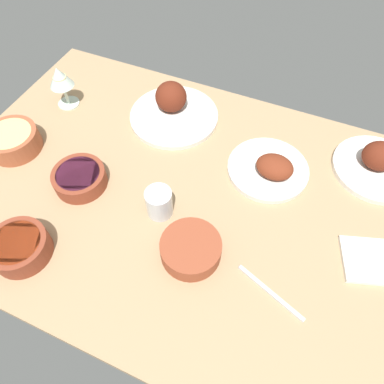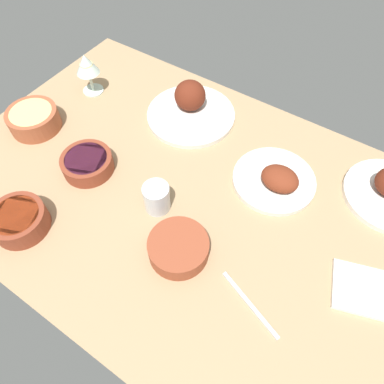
% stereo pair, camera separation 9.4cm
% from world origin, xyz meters
% --- Properties ---
extents(dining_table, '(1.40, 0.90, 0.04)m').
position_xyz_m(dining_table, '(0.00, 0.00, 0.02)').
color(dining_table, tan).
rests_on(dining_table, ground).
extents(plate_far_side, '(0.23, 0.23, 0.07)m').
position_xyz_m(plate_far_side, '(0.17, 0.16, 0.06)').
color(plate_far_side, silver).
rests_on(plate_far_side, dining_table).
extents(plate_center_main, '(0.28, 0.28, 0.11)m').
position_xyz_m(plate_center_main, '(-0.18, 0.27, 0.07)').
color(plate_center_main, silver).
rests_on(plate_center_main, dining_table).
extents(plate_near_viewer, '(0.25, 0.25, 0.09)m').
position_xyz_m(plate_near_viewer, '(0.44, 0.29, 0.07)').
color(plate_near_viewer, silver).
rests_on(plate_near_viewer, dining_table).
extents(bowl_onions, '(0.14, 0.14, 0.05)m').
position_xyz_m(bowl_onions, '(-0.30, -0.08, 0.07)').
color(bowl_onions, brown).
rests_on(bowl_onions, dining_table).
extents(bowl_sauce, '(0.14, 0.14, 0.06)m').
position_xyz_m(bowl_sauce, '(-0.31, -0.32, 0.07)').
color(bowl_sauce, brown).
rests_on(bowl_sauce, dining_table).
extents(bowl_potatoes, '(0.15, 0.15, 0.06)m').
position_xyz_m(bowl_potatoes, '(-0.56, -0.05, 0.07)').
color(bowl_potatoes, '#A35133').
rests_on(bowl_potatoes, dining_table).
extents(bowl_cream, '(0.15, 0.15, 0.05)m').
position_xyz_m(bowl_cream, '(0.06, -0.16, 0.07)').
color(bowl_cream, brown).
rests_on(bowl_cream, dining_table).
extents(wine_glass, '(0.08, 0.08, 0.14)m').
position_xyz_m(wine_glass, '(-0.53, 0.18, 0.14)').
color(wine_glass, silver).
rests_on(wine_glass, dining_table).
extents(water_tumbler, '(0.07, 0.07, 0.08)m').
position_xyz_m(water_tumbler, '(-0.06, -0.08, 0.08)').
color(water_tumbler, silver).
rests_on(water_tumbler, dining_table).
extents(folded_napkin, '(0.20, 0.17, 0.01)m').
position_xyz_m(folded_napkin, '(0.49, 0.00, 0.05)').
color(folded_napkin, white).
rests_on(folded_napkin, dining_table).
extents(fork_loose, '(0.17, 0.07, 0.01)m').
position_xyz_m(fork_loose, '(0.27, -0.18, 0.04)').
color(fork_loose, silver).
rests_on(fork_loose, dining_table).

